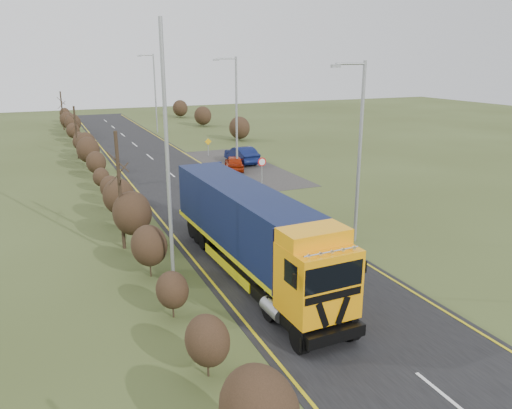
{
  "coord_description": "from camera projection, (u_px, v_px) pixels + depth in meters",
  "views": [
    {
      "loc": [
        -9.97,
        -20.73,
        9.44
      ],
      "look_at": [
        0.07,
        2.06,
        2.09
      ],
      "focal_mm": 35.0,
      "sensor_mm": 36.0,
      "label": 1
    }
  ],
  "objects": [
    {
      "name": "ground",
      "position": [
        271.0,
        256.0,
        24.73
      ],
      "size": [
        160.0,
        160.0,
        0.0
      ],
      "primitive_type": "plane",
      "color": "#39441D",
      "rests_on": "ground"
    },
    {
      "name": "road",
      "position": [
        208.0,
        204.0,
        33.5
      ],
      "size": [
        8.0,
        120.0,
        0.02
      ],
      "primitive_type": "cube",
      "color": "black",
      "rests_on": "ground"
    },
    {
      "name": "layby",
      "position": [
        241.0,
        167.0,
        44.79
      ],
      "size": [
        6.0,
        18.0,
        0.02
      ],
      "primitive_type": "cube",
      "color": "#2A2725",
      "rests_on": "ground"
    },
    {
      "name": "lane_markings",
      "position": [
        209.0,
        205.0,
        33.23
      ],
      "size": [
        7.52,
        116.0,
        0.01
      ],
      "color": "gold",
      "rests_on": "road"
    },
    {
      "name": "hedgerow",
      "position": [
        120.0,
        198.0,
        28.88
      ],
      "size": [
        2.24,
        102.04,
        6.05
      ],
      "color": "black",
      "rests_on": "ground"
    },
    {
      "name": "lorry",
      "position": [
        251.0,
        228.0,
        21.99
      ],
      "size": [
        2.75,
        14.17,
        3.93
      ],
      "rotation": [
        0.0,
        0.0,
        0.03
      ],
      "color": "black",
      "rests_on": "ground"
    },
    {
      "name": "car_red_hatchback",
      "position": [
        234.0,
        163.0,
        43.27
      ],
      "size": [
        2.64,
        4.13,
        1.31
      ],
      "primitive_type": "imported",
      "rotation": [
        0.0,
        0.0,
        2.83
      ],
      "color": "#921F07",
      "rests_on": "ground"
    },
    {
      "name": "car_blue_sedan",
      "position": [
        242.0,
        155.0,
        46.28
      ],
      "size": [
        1.85,
        4.77,
        1.55
      ],
      "primitive_type": "imported",
      "rotation": [
        0.0,
        0.0,
        3.19
      ],
      "color": "#0B133E",
      "rests_on": "ground"
    },
    {
      "name": "streetlight_near",
      "position": [
        358.0,
        146.0,
        25.29
      ],
      "size": [
        1.98,
        0.19,
        9.32
      ],
      "color": "gray",
      "rests_on": "ground"
    },
    {
      "name": "streetlight_mid",
      "position": [
        235.0,
        110.0,
        41.22
      ],
      "size": [
        2.02,
        0.19,
        9.54
      ],
      "color": "gray",
      "rests_on": "ground"
    },
    {
      "name": "streetlight_far",
      "position": [
        154.0,
        90.0,
        64.03
      ],
      "size": [
        2.1,
        0.2,
        9.91
      ],
      "color": "gray",
      "rests_on": "ground"
    },
    {
      "name": "left_pole",
      "position": [
        167.0,
        161.0,
        19.97
      ],
      "size": [
        0.16,
        0.16,
        10.92
      ],
      "primitive_type": "cylinder",
      "color": "gray",
      "rests_on": "ground"
    },
    {
      "name": "speed_sign",
      "position": [
        262.0,
        167.0,
        37.02
      ],
      "size": [
        0.65,
        0.1,
        2.36
      ],
      "color": "gray",
      "rests_on": "ground"
    },
    {
      "name": "warning_board",
      "position": [
        208.0,
        145.0,
        49.6
      ],
      "size": [
        0.68,
        0.11,
        1.77
      ],
      "color": "gray",
      "rests_on": "ground"
    }
  ]
}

